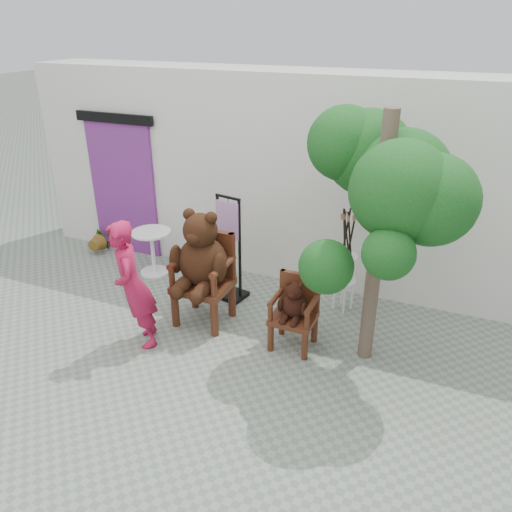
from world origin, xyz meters
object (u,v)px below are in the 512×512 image
(chair_big, at_px, (202,261))
(tree, at_px, (387,181))
(cafe_table, at_px, (152,247))
(person, at_px, (133,286))
(display_stand, at_px, (229,260))
(stool_bucket, at_px, (345,267))
(chair_small, at_px, (295,306))

(chair_big, distance_m, tree, 2.49)
(cafe_table, relative_size, tree, 0.25)
(person, distance_m, display_stand, 1.58)
(cafe_table, height_order, stool_bucket, stool_bucket)
(person, distance_m, stool_bucket, 2.75)
(chair_big, height_order, cafe_table, chair_big)
(cafe_table, xyz_separation_m, tree, (3.52, -0.75, 1.69))
(display_stand, bearing_deg, cafe_table, -176.87)
(chair_small, relative_size, tree, 0.31)
(cafe_table, bearing_deg, person, -62.21)
(person, xyz_separation_m, stool_bucket, (2.11, 1.76, -0.16))
(person, xyz_separation_m, tree, (2.64, 0.92, 1.33))
(chair_big, height_order, tree, tree)
(tree, bearing_deg, stool_bucket, 121.97)
(chair_big, xyz_separation_m, chair_small, (1.26, -0.06, -0.33))
(chair_big, xyz_separation_m, cafe_table, (-1.38, 0.89, -0.43))
(stool_bucket, relative_size, tree, 0.51)
(chair_small, bearing_deg, tree, 13.39)
(chair_small, bearing_deg, display_stand, 148.27)
(cafe_table, relative_size, display_stand, 0.47)
(display_stand, distance_m, stool_bucket, 1.60)
(chair_small, distance_m, person, 1.92)
(chair_big, distance_m, display_stand, 0.75)
(chair_small, bearing_deg, stool_bucket, 71.67)
(person, height_order, display_stand, person)
(person, bearing_deg, display_stand, 122.42)
(person, relative_size, stool_bucket, 1.10)
(person, bearing_deg, chair_big, 109.69)
(tree, bearing_deg, chair_big, -176.17)
(chair_big, bearing_deg, chair_small, -2.92)
(chair_big, bearing_deg, person, -122.83)
(chair_small, relative_size, cafe_table, 1.28)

